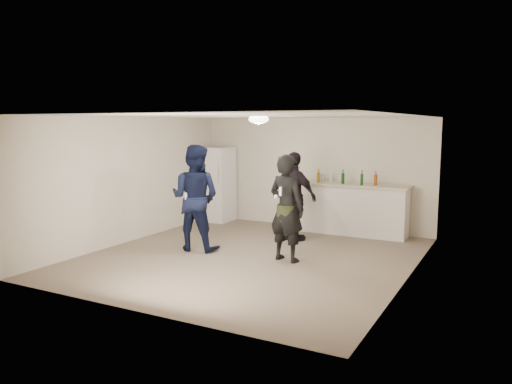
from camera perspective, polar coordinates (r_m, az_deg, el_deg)
The scene contains 21 objects.
floor at distance 9.04m, azimuth -0.60°, elevation -7.40°, with size 6.00×6.00×0.00m, color #6B5B4C.
ceiling at distance 8.72m, azimuth -0.62°, elevation 8.66°, with size 6.00×6.00×0.00m, color silver.
wall_back at distance 11.50m, azimuth 6.54°, elevation 2.16°, with size 6.00×6.00×0.00m, color beige.
wall_front at distance 6.35m, azimuth -13.64°, elevation -2.57°, with size 6.00×6.00×0.00m, color beige.
wall_left at distance 10.38m, azimuth -14.08°, elevation 1.38°, with size 6.00×6.00×0.00m, color beige.
wall_right at distance 7.87m, azimuth 17.28°, elevation -0.72°, with size 6.00×6.00×0.00m, color beige.
counter at distance 10.99m, azimuth 10.25°, elevation -1.99°, with size 2.60×0.56×1.05m, color silver.
counter_top at distance 10.91m, azimuth 10.32°, elevation 0.84°, with size 2.68×0.64×0.04m, color #C4B798.
fridge at distance 12.24m, azimuth -4.48°, elevation 0.88°, with size 0.70×0.70×1.80m, color white.
fridge_handle at distance 11.74m, azimuth -4.31°, elevation 2.55°, with size 0.02×0.02×0.60m, color silver.
ceiling_dome at distance 8.99m, azimuth 0.30°, elevation 8.32°, with size 0.36×0.36×0.16m, color white.
shaker at distance 11.14m, azimuth 7.63°, elevation 1.58°, with size 0.08×0.08×0.17m, color #B8B8BD.
man at distance 9.41m, azimuth -6.98°, elevation -0.65°, with size 0.97×0.75×1.99m, color #0F193F.
woman at distance 8.60m, azimuth 3.51°, elevation -1.86°, with size 0.68×0.44×1.86m, color black.
camo_shorts at distance 8.61m, azimuth 3.51°, elevation -2.37°, with size 0.34×0.34×0.28m, color #313D1B.
spectator at distance 10.11m, azimuth 4.35°, elevation -0.54°, with size 1.06×0.44×1.81m, color black.
remote_man at distance 9.18m, azimuth -7.98°, elevation -0.53°, with size 0.04×0.04×0.15m, color white.
nunchuk_man at distance 9.15m, azimuth -7.25°, elevation -1.00°, with size 0.07×0.07×0.07m, color silver.
remote_woman at distance 8.33m, azimuth 2.82°, elevation 0.07°, with size 0.04×0.04×0.15m, color white.
nunchuk_woman at distance 8.41m, azimuth 2.28°, elevation -0.54°, with size 0.07×0.07×0.07m, color white.
bottle_cluster at distance 10.89m, azimuth 10.19°, elevation 1.52°, with size 1.32×0.33×0.24m.
Camera 1 is at (4.16, -7.67, 2.37)m, focal length 35.00 mm.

